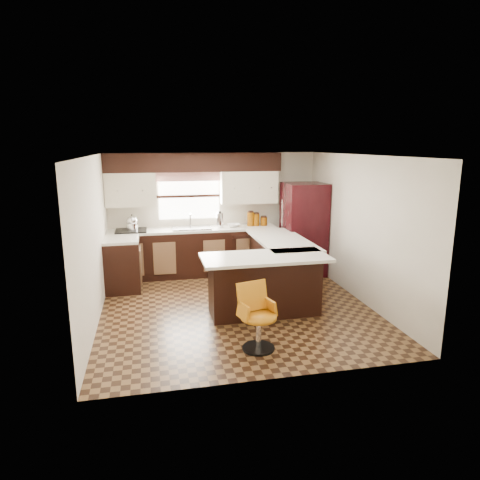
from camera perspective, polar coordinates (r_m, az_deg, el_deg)
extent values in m
plane|color=#49301A|center=(6.97, -0.57, -8.92)|extent=(4.40, 4.40, 0.00)
plane|color=silver|center=(6.48, -0.61, 11.22)|extent=(4.40, 4.40, 0.00)
plane|color=beige|center=(8.75, -3.48, 3.69)|extent=(4.40, 0.00, 4.40)
plane|color=beige|center=(4.56, 4.98, -4.82)|extent=(4.40, 0.00, 4.40)
plane|color=beige|center=(6.54, -18.91, -0.06)|extent=(0.00, 4.40, 4.40)
plane|color=beige|center=(7.33, 15.72, 1.46)|extent=(0.00, 4.40, 4.40)
cube|color=black|center=(8.56, -6.09, -1.70)|extent=(3.30, 0.60, 0.90)
cube|color=black|center=(7.90, -15.36, -3.31)|extent=(0.60, 0.70, 0.90)
cube|color=silver|center=(8.45, -6.16, 1.40)|extent=(3.30, 0.60, 0.04)
cube|color=silver|center=(7.79, -15.56, 0.04)|extent=(0.60, 0.70, 0.04)
cube|color=black|center=(8.43, -6.12, 10.26)|extent=(3.40, 0.35, 0.36)
cube|color=beige|center=(8.42, -14.37, 6.53)|extent=(0.94, 0.35, 0.64)
cube|color=beige|center=(8.64, 1.15, 7.07)|extent=(1.14, 0.35, 0.64)
cube|color=white|center=(8.63, -6.79, 5.83)|extent=(1.20, 0.02, 0.90)
cube|color=#D19B93|center=(8.55, -6.83, 8.40)|extent=(1.30, 0.06, 0.18)
cube|color=#B2B2B7|center=(8.42, -6.49, 1.61)|extent=(0.75, 0.45, 0.03)
cube|color=black|center=(8.45, 0.89, -1.96)|extent=(0.58, 0.03, 0.78)
cube|color=black|center=(8.39, -14.33, 1.23)|extent=(0.58, 0.50, 0.02)
cube|color=black|center=(7.61, 5.14, -3.51)|extent=(0.60, 1.95, 0.90)
cube|color=black|center=(6.58, 3.26, -6.11)|extent=(1.65, 0.60, 0.90)
cube|color=silver|center=(7.51, 5.58, -0.02)|extent=(0.84, 1.95, 0.04)
cube|color=silver|center=(6.35, 3.36, -2.34)|extent=(1.89, 0.84, 0.04)
cube|color=black|center=(8.58, 8.47, 1.43)|extent=(0.78, 0.75, 1.83)
cylinder|color=silver|center=(8.49, -2.72, 2.66)|extent=(0.14, 0.14, 0.29)
imported|color=white|center=(8.56, -0.87, 1.98)|extent=(0.29, 0.29, 0.06)
cylinder|color=#7A4005|center=(8.63, 1.41, 2.79)|extent=(0.13, 0.13, 0.28)
cylinder|color=#7A4005|center=(8.67, 2.17, 2.71)|extent=(0.13, 0.13, 0.24)
cylinder|color=#7A4005|center=(8.71, 3.18, 2.49)|extent=(0.14, 0.14, 0.16)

